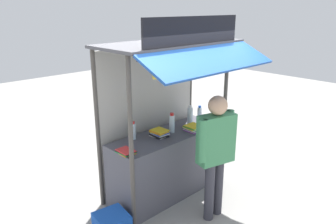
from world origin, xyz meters
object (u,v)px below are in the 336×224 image
water_bottle_far_right (133,131)px  banana_bunch_rightmost (220,63)px  vendor_person (216,147)px  water_bottle_mid_left (200,114)px  water_bottle_rear_center (190,116)px  plastic_crate (112,224)px  magazine_stack_front_right (126,151)px  banana_bunch_inner_left (189,68)px  magazine_stack_left (193,128)px  water_bottle_back_right (172,123)px  magazine_stack_center (159,133)px  banana_bunch_inner_right (155,74)px  banana_bunch_leftmost (170,73)px

water_bottle_far_right → banana_bunch_rightmost: size_ratio=1.04×
vendor_person → water_bottle_mid_left: bearing=-114.6°
water_bottle_rear_center → banana_bunch_rightmost: (0.08, -0.49, 0.90)m
water_bottle_mid_left → plastic_crate: bearing=-171.5°
banana_bunch_rightmost → vendor_person: bearing=-143.2°
water_bottle_rear_center → magazine_stack_front_right: size_ratio=1.24×
banana_bunch_inner_left → plastic_crate: banana_bunch_inner_left is taller
water_bottle_far_right → magazine_stack_left: size_ratio=1.03×
water_bottle_back_right → magazine_stack_center: water_bottle_back_right is taller
magazine_stack_front_right → plastic_crate: (-0.36, -0.13, -0.87)m
water_bottle_rear_center → banana_bunch_inner_right: (-1.18, -0.50, 0.92)m
banana_bunch_inner_left → vendor_person: banana_bunch_inner_left is taller
vendor_person → plastic_crate: size_ratio=4.41×
water_bottle_far_right → banana_bunch_inner_right: (-0.13, -0.64, 0.94)m
banana_bunch_inner_right → water_bottle_rear_center: bearing=22.7°
magazine_stack_front_right → banana_bunch_inner_right: bearing=-55.3°
water_bottle_rear_center → banana_bunch_leftmost: (-0.94, -0.50, 0.90)m
water_bottle_back_right → banana_bunch_inner_right: (-0.72, -0.45, 0.92)m
water_bottle_mid_left → water_bottle_far_right: (-1.30, 0.13, 0.00)m
magazine_stack_left → banana_bunch_leftmost: (-0.77, -0.27, 1.01)m
water_bottle_far_right → banana_bunch_rightmost: 1.59m
banana_bunch_inner_left → banana_bunch_inner_right: size_ratio=1.03×
water_bottle_mid_left → magazine_stack_front_right: (-1.67, -0.18, -0.10)m
vendor_person → banana_bunch_inner_right: bearing=-20.5°
magazine_stack_center → plastic_crate: size_ratio=0.65×
plastic_crate → banana_bunch_inner_right: bearing=-19.3°
water_bottle_rear_center → water_bottle_far_right: size_ratio=1.19×
magazine_stack_center → plastic_crate: (-1.07, -0.25, -0.90)m
banana_bunch_rightmost → banana_bunch_inner_left: 0.66m
magazine_stack_front_right → banana_bunch_inner_right: size_ratio=1.06×
magazine_stack_center → plastic_crate: 1.42m
water_bottle_back_right → vendor_person: size_ratio=0.17×
water_bottle_back_right → banana_bunch_inner_right: banana_bunch_inner_right is taller
water_bottle_far_right → magazine_stack_center: (0.34, -0.19, -0.07)m
water_bottle_rear_center → magazine_stack_left: size_ratio=1.22×
banana_bunch_leftmost → plastic_crate: (-0.84, 0.21, -1.90)m
banana_bunch_inner_left → vendor_person: (0.05, -0.46, -0.99)m
water_bottle_mid_left → banana_bunch_inner_right: size_ratio=1.08×
water_bottle_mid_left → banana_bunch_leftmost: banana_bunch_leftmost is taller
magazine_stack_center → vendor_person: vendor_person is taller
magazine_stack_left → plastic_crate: size_ratio=0.65×
water_bottle_rear_center → magazine_stack_center: (-0.71, -0.04, -0.10)m
magazine_stack_center → banana_bunch_leftmost: banana_bunch_leftmost is taller
water_bottle_far_right → magazine_stack_center: size_ratio=1.03×
water_bottle_mid_left → banana_bunch_rightmost: 1.08m
water_bottle_mid_left → magazine_stack_left: bearing=-150.3°
water_bottle_mid_left → plastic_crate: 2.28m
banana_bunch_inner_right → vendor_person: (0.65, -0.46, -1.00)m
magazine_stack_center → water_bottle_mid_left: bearing=3.5°
banana_bunch_leftmost → banana_bunch_inner_left: bearing=0.3°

